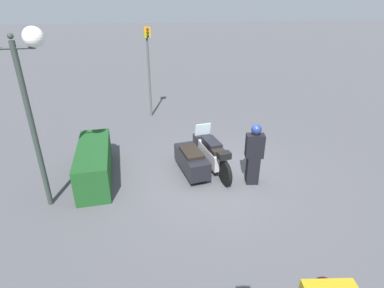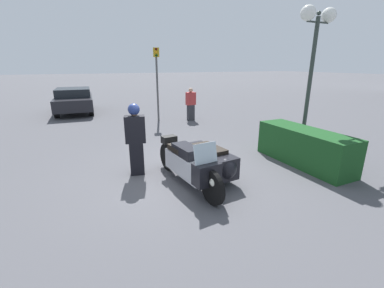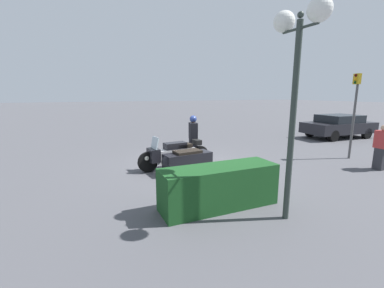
{
  "view_description": "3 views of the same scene",
  "coord_description": "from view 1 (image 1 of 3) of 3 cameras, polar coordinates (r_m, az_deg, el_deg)",
  "views": [
    {
      "loc": [
        -7.08,
        2.41,
        4.55
      ],
      "look_at": [
        0.64,
        0.58,
        0.84
      ],
      "focal_mm": 28.0,
      "sensor_mm": 36.0,
      "label": 1
    },
    {
      "loc": [
        5.47,
        -2.14,
        2.61
      ],
      "look_at": [
        0.64,
        0.1,
        0.96
      ],
      "focal_mm": 24.0,
      "sensor_mm": 36.0,
      "label": 2
    },
    {
      "loc": [
        3.58,
        8.24,
        2.58
      ],
      "look_at": [
        -0.04,
        0.01,
        0.81
      ],
      "focal_mm": 24.0,
      "sensor_mm": 36.0,
      "label": 3
    }
  ],
  "objects": [
    {
      "name": "hedge_bush_curbside",
      "position": [
        8.89,
        -18.07,
        -3.5
      ],
      "size": [
        2.73,
        0.85,
        0.96
      ],
      "primitive_type": "cube",
      "color": "#19471E",
      "rests_on": "ground"
    },
    {
      "name": "officer_rider",
      "position": [
        8.21,
        11.75,
        -1.69
      ],
      "size": [
        0.39,
        0.53,
        1.75
      ],
      "rotation": [
        0.0,
        0.0,
        2.91
      ],
      "color": "black",
      "rests_on": "ground"
    },
    {
      "name": "traffic_light_near",
      "position": [
        13.02,
        -8.29,
        15.46
      ],
      "size": [
        0.22,
        0.28,
        3.74
      ],
      "rotation": [
        0.0,
        0.0,
        3.32
      ],
      "color": "#4C4C4C",
      "rests_on": "ground"
    },
    {
      "name": "police_motorcycle",
      "position": [
        8.92,
        1.44,
        -2.12
      ],
      "size": [
        2.7,
        1.31,
        1.17
      ],
      "rotation": [
        0.0,
        0.0,
        0.1
      ],
      "color": "black",
      "rests_on": "ground"
    },
    {
      "name": "ground_plane",
      "position": [
        8.75,
        4.71,
        -6.34
      ],
      "size": [
        160.0,
        160.0,
        0.0
      ],
      "primitive_type": "plane",
      "color": "#4C4C51"
    },
    {
      "name": "twin_lamp_post",
      "position": [
        7.22,
        -30.27,
        12.63
      ],
      "size": [
        0.41,
        1.24,
        4.17
      ],
      "color": "#2D3833",
      "rests_on": "ground"
    }
  ]
}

